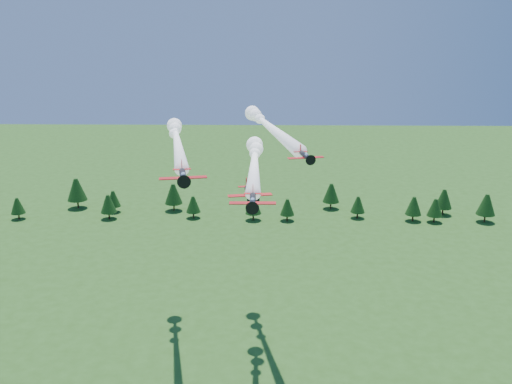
{
  "coord_description": "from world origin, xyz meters",
  "views": [
    {
      "loc": [
        3.5,
        -93.91,
        70.45
      ],
      "look_at": [
        1.64,
        0.0,
        42.0
      ],
      "focal_mm": 40.0,
      "sensor_mm": 36.0,
      "label": 1
    }
  ],
  "objects_px": {
    "plane_left": "(177,140)",
    "plane_right": "(268,126)",
    "plane_slot": "(250,193)",
    "plane_lead": "(254,161)"
  },
  "relations": [
    {
      "from": "plane_left",
      "to": "plane_right",
      "type": "height_order",
      "value": "plane_right"
    },
    {
      "from": "plane_left",
      "to": "plane_slot",
      "type": "xyz_separation_m",
      "value": [
        16.42,
        -20.42,
        -5.62
      ]
    },
    {
      "from": "plane_left",
      "to": "plane_right",
      "type": "distance_m",
      "value": 20.32
    },
    {
      "from": "plane_lead",
      "to": "plane_right",
      "type": "height_order",
      "value": "plane_right"
    },
    {
      "from": "plane_left",
      "to": "plane_lead",
      "type": "bearing_deg",
      "value": -43.03
    },
    {
      "from": "plane_left",
      "to": "plane_right",
      "type": "bearing_deg",
      "value": -1.34
    },
    {
      "from": "plane_left",
      "to": "plane_slot",
      "type": "height_order",
      "value": "plane_left"
    },
    {
      "from": "plane_left",
      "to": "plane_slot",
      "type": "relative_size",
      "value": 5.81
    },
    {
      "from": "plane_lead",
      "to": "plane_left",
      "type": "bearing_deg",
      "value": 146.94
    },
    {
      "from": "plane_lead",
      "to": "plane_slot",
      "type": "relative_size",
      "value": 5.02
    }
  ]
}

